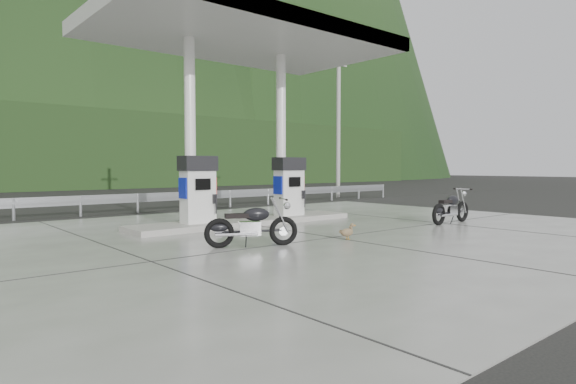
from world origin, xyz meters
TOP-DOWN VIEW (x-y plane):
  - ground at (0.00, 0.00)m, footprint 160.00×160.00m
  - forecourt_apron at (0.00, 0.00)m, footprint 18.00×14.00m
  - pump_island at (0.00, 2.50)m, footprint 7.00×1.40m
  - gas_pump_left at (-1.60, 2.50)m, footprint 0.95×0.55m
  - gas_pump_right at (1.60, 2.50)m, footprint 0.95×0.55m
  - canopy_column_left at (-1.60, 2.90)m, footprint 0.30×0.30m
  - canopy_column_right at (1.60, 2.90)m, footprint 0.30×0.30m
  - canopy_roof at (0.00, 2.50)m, footprint 8.50×5.00m
  - guardrail at (0.00, 8.00)m, footprint 26.00×0.16m
  - road at (0.00, 11.50)m, footprint 60.00×7.00m
  - utility_pole_b at (2.00, 9.50)m, footprint 0.22×0.22m
  - utility_pole_c at (11.00, 9.50)m, footprint 0.22×0.22m
  - tree_band at (0.00, 30.00)m, footprint 80.00×6.00m
  - motorcycle_left at (-2.21, -0.82)m, footprint 1.92×1.30m
  - motorcycle_right at (4.70, -1.21)m, footprint 1.88×0.67m
  - duck at (0.03, -1.42)m, footprint 0.43×0.13m

SIDE VIEW (x-z plane):
  - ground at x=0.00m, z-range 0.00..0.00m
  - road at x=0.00m, z-range 0.00..0.01m
  - forecourt_apron at x=0.00m, z-range 0.00..0.02m
  - pump_island at x=0.00m, z-range 0.02..0.17m
  - duck at x=0.03m, z-range 0.02..0.33m
  - motorcycle_left at x=-2.21m, z-range 0.02..0.89m
  - motorcycle_right at x=4.70m, z-range 0.02..0.90m
  - guardrail at x=0.00m, z-range 0.00..1.42m
  - gas_pump_left at x=-1.60m, z-range 0.17..1.97m
  - gas_pump_right at x=1.60m, z-range 0.17..1.97m
  - canopy_column_left at x=-1.60m, z-range 0.17..5.17m
  - canopy_column_right at x=1.60m, z-range 0.17..5.17m
  - tree_band at x=0.00m, z-range 0.00..6.00m
  - utility_pole_b at x=2.00m, z-range 0.00..8.00m
  - utility_pole_c at x=11.00m, z-range 0.00..8.00m
  - canopy_roof at x=0.00m, z-range 5.17..5.57m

